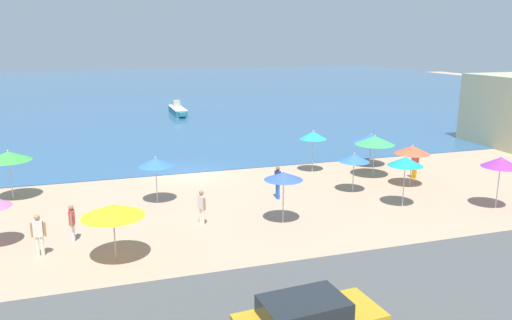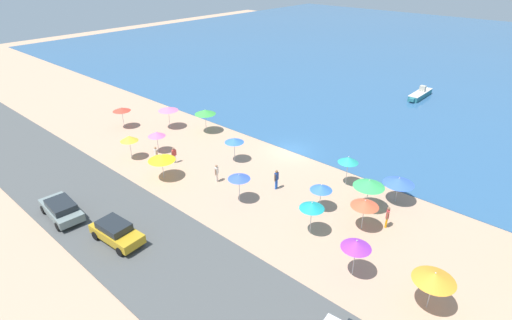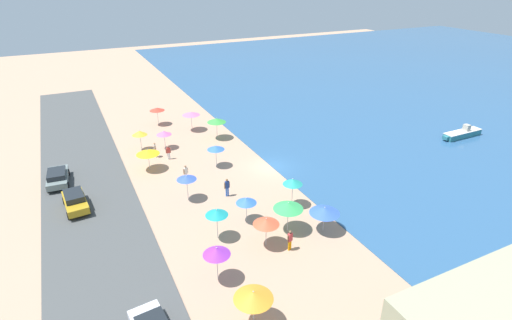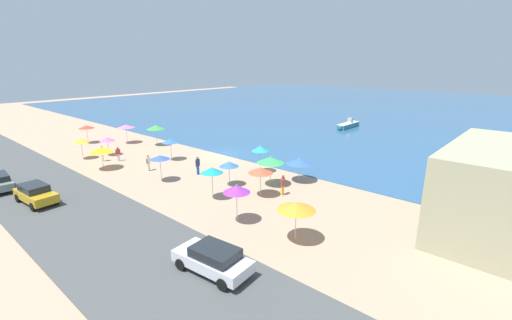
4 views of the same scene
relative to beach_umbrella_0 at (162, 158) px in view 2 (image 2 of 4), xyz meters
The scene contains 27 objects.
ground_plane 12.96m from the beach_umbrella_0, 66.38° to the left, with size 160.00×160.00×0.00m, color tan.
sea 66.96m from the beach_umbrella_0, 85.60° to the left, with size 150.00×110.00×0.05m, color #2E5A87.
coastal_road 8.34m from the beach_umbrella_0, 50.71° to the right, with size 80.00×8.00×0.06m, color #494B4B.
beach_umbrella_0 is the anchor object (origin of this frame).
beach_umbrella_1 19.67m from the beach_umbrella_0, 30.79° to the left, with size 2.41×2.41×2.19m.
beach_umbrella_2 7.76m from the beach_umbrella_0, 13.41° to the left, with size 1.78×1.78×2.50m.
beach_umbrella_3 15.89m from the beach_umbrella_0, 37.82° to the left, with size 1.73×1.73×2.70m.
beach_umbrella_4 13.49m from the beach_umbrella_0, 162.52° to the left, with size 1.97×1.97×2.44m.
beach_umbrella_5 17.34m from the beach_umbrella_0, 25.65° to the left, with size 2.38×2.38×2.63m.
beach_umbrella_6 18.48m from the beach_umbrella_0, ahead, with size 1.84×1.84×2.71m.
beach_umbrella_7 5.52m from the beach_umbrella_0, 148.66° to the left, with size 1.72×1.72×2.22m.
beach_umbrella_8 13.93m from the beach_umbrella_0, 21.61° to the left, with size 1.71×1.71×2.23m.
beach_umbrella_9 14.32m from the beach_umbrella_0, ahead, with size 1.75×1.75×2.65m.
beach_umbrella_10 10.61m from the beach_umbrella_0, 117.43° to the left, with size 2.30×2.30×2.67m.
beach_umbrella_11 17.36m from the beach_umbrella_0, 16.95° to the left, with size 1.98×1.98×2.46m.
beach_umbrella_12 6.96m from the beach_umbrella_0, 70.22° to the left, with size 1.82×1.82×2.44m.
beach_umbrella_13 5.45m from the beach_umbrella_0, behind, with size 1.71×1.71×2.44m.
beach_umbrella_14 11.60m from the beach_umbrella_0, 139.92° to the left, with size 2.23×2.23×2.54m.
beach_umbrella_15 22.91m from the beach_umbrella_0, ahead, with size 2.33×2.33×2.58m.
bather_0 3.16m from the beach_umbrella_0, 123.34° to the left, with size 0.23×0.57×1.60m.
bather_1 10.06m from the beach_umbrella_0, 31.49° to the left, with size 0.26×0.57×1.77m.
bather_2 18.98m from the beach_umbrella_0, 19.80° to the left, with size 0.33×0.54×1.71m.
bather_3 4.92m from the beach_umbrella_0, 34.88° to the left, with size 0.34×0.54×1.63m.
bather_4 3.26m from the beach_umbrella_0, 155.32° to the left, with size 0.57×0.26×1.71m.
parked_car_0 8.93m from the beach_umbrella_0, 57.28° to the right, with size 4.16×2.08×1.46m.
parked_car_2 8.78m from the beach_umbrella_0, 95.12° to the right, with size 4.44×2.19×1.39m.
skiff_nearshore 37.79m from the beach_umbrella_0, 77.43° to the left, with size 1.35×5.91×1.53m.
Camera 2 is at (21.30, -29.12, 17.68)m, focal length 28.00 mm.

